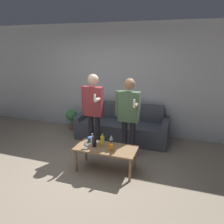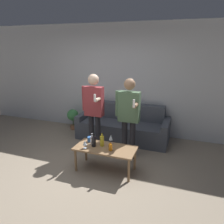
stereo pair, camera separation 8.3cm
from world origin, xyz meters
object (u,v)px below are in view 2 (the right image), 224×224
Objects in this scene: couch at (123,127)px; person_standing_right at (129,113)px; bottle_orange at (102,141)px; person_standing_left at (94,107)px; coffee_table at (105,150)px.

person_standing_right is at bearing -67.39° from couch.
bottle_orange is 0.85m from person_standing_left.
person_standing_right is (0.37, -0.89, 0.65)m from couch.
couch is 1.35× the size of person_standing_right.
couch is 1.99× the size of coffee_table.
bottle_orange reaches higher than coffee_table.
coffee_table is (0.12, -1.48, 0.10)m from couch.
bottle_orange is 0.75m from person_standing_right.
person_standing_left is at bearing 124.95° from bottle_orange.
coffee_table is 0.18m from bottle_orange.
person_standing_left reaches higher than person_standing_right.
bottle_orange is 0.16× the size of person_standing_left.
bottle_orange is at bearing -55.05° from person_standing_left.
person_standing_right is at bearing 67.25° from coffee_table.
person_standing_right is (0.33, 0.55, 0.39)m from bottle_orange.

